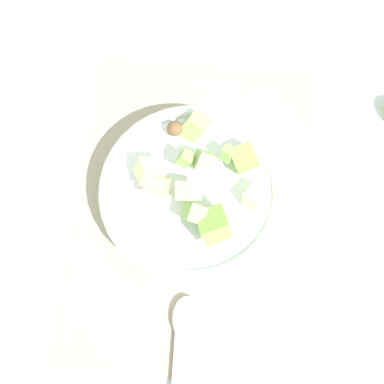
% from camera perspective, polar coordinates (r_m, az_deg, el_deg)
% --- Properties ---
extents(ground_plane, '(2.40, 2.40, 0.00)m').
position_cam_1_polar(ground_plane, '(0.74, 0.43, -1.69)').
color(ground_plane, silver).
extents(placemat, '(0.48, 0.35, 0.01)m').
position_cam_1_polar(placemat, '(0.73, 0.43, -1.62)').
color(placemat, tan).
rests_on(placemat, ground_plane).
extents(salad_bowl, '(0.26, 0.26, 0.11)m').
position_cam_1_polar(salad_bowl, '(0.70, 0.05, -0.08)').
color(salad_bowl, white).
rests_on(salad_bowl, placemat).
extents(serving_spoon, '(0.24, 0.04, 0.01)m').
position_cam_1_polar(serving_spoon, '(0.69, -1.22, -18.44)').
color(serving_spoon, '#B7B7BC').
rests_on(serving_spoon, placemat).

